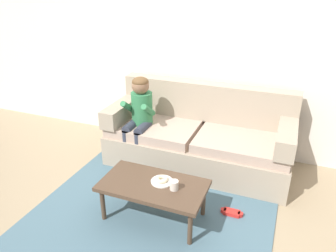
# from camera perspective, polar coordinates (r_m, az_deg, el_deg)

# --- Properties ---
(ground) EXTENTS (10.00, 10.00, 0.00)m
(ground) POSITION_cam_1_polar(r_m,az_deg,el_deg) (3.54, -0.97, -12.80)
(ground) COLOR #9E896B
(wall_back) EXTENTS (8.00, 0.10, 2.80)m
(wall_back) POSITION_cam_1_polar(r_m,az_deg,el_deg) (4.20, 6.48, 14.23)
(wall_back) COLOR silver
(wall_back) RESTS_ON ground
(area_rug) EXTENTS (2.33, 1.99, 0.01)m
(area_rug) POSITION_cam_1_polar(r_m,az_deg,el_deg) (3.35, -2.67, -15.12)
(area_rug) COLOR #476675
(area_rug) RESTS_ON ground
(couch) EXTENTS (2.21, 0.90, 0.98)m
(couch) POSITION_cam_1_polar(r_m,az_deg,el_deg) (4.00, 5.51, -2.24)
(couch) COLOR tan
(couch) RESTS_ON ground
(coffee_table) EXTENTS (1.00, 0.54, 0.40)m
(coffee_table) POSITION_cam_1_polar(r_m,az_deg,el_deg) (3.09, -2.62, -10.86)
(coffee_table) COLOR #4C3828
(coffee_table) RESTS_ON ground
(person_child) EXTENTS (0.34, 0.58, 1.10)m
(person_child) POSITION_cam_1_polar(r_m,az_deg,el_deg) (3.92, -5.13, 2.39)
(person_child) COLOR #337A4C
(person_child) RESTS_ON ground
(plate) EXTENTS (0.21, 0.21, 0.01)m
(plate) POSITION_cam_1_polar(r_m,az_deg,el_deg) (3.08, -1.08, -9.82)
(plate) COLOR white
(plate) RESTS_ON coffee_table
(donut) EXTENTS (0.17, 0.17, 0.04)m
(donut) POSITION_cam_1_polar(r_m,az_deg,el_deg) (3.07, -1.09, -9.43)
(donut) COLOR beige
(donut) RESTS_ON plate
(mug) EXTENTS (0.08, 0.08, 0.09)m
(mug) POSITION_cam_1_polar(r_m,az_deg,el_deg) (2.97, 1.09, -10.48)
(mug) COLOR silver
(mug) RESTS_ON coffee_table
(toy_controller) EXTENTS (0.23, 0.09, 0.05)m
(toy_controller) POSITION_cam_1_polar(r_m,az_deg,el_deg) (3.38, 11.26, -14.93)
(toy_controller) COLOR red
(toy_controller) RESTS_ON ground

